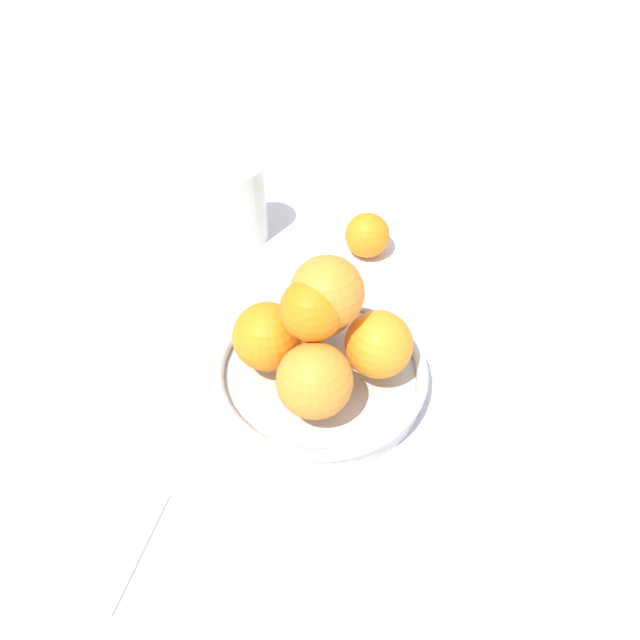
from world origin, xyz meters
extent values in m
plane|color=silver|center=(0.00, 0.00, 0.00)|extent=(4.00, 4.00, 0.00)
cylinder|color=silver|center=(0.00, 0.00, 0.01)|extent=(0.24, 0.24, 0.02)
torus|color=silver|center=(0.00, 0.00, 0.03)|extent=(0.25, 0.25, 0.01)
sphere|color=orange|center=(0.05, 0.03, 0.07)|extent=(0.08, 0.08, 0.08)
sphere|color=orange|center=(-0.04, 0.05, 0.07)|extent=(0.08, 0.08, 0.08)
sphere|color=orange|center=(-0.05, -0.03, 0.07)|extent=(0.07, 0.07, 0.07)
sphere|color=orange|center=(0.03, -0.05, 0.07)|extent=(0.08, 0.08, 0.08)
sphere|color=orange|center=(0.01, 0.00, 0.13)|extent=(0.07, 0.07, 0.07)
sphere|color=orange|center=(-0.01, 0.00, 0.14)|extent=(0.08, 0.08, 0.08)
sphere|color=orange|center=(-0.23, -0.10, 0.03)|extent=(0.06, 0.06, 0.06)
cylinder|color=silver|center=(-0.15, -0.27, 0.06)|extent=(0.08, 0.08, 0.12)
cube|color=white|center=(0.29, -0.06, 0.00)|extent=(0.16, 0.16, 0.01)
camera|label=1|loc=(0.36, 0.29, 0.57)|focal=35.00mm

